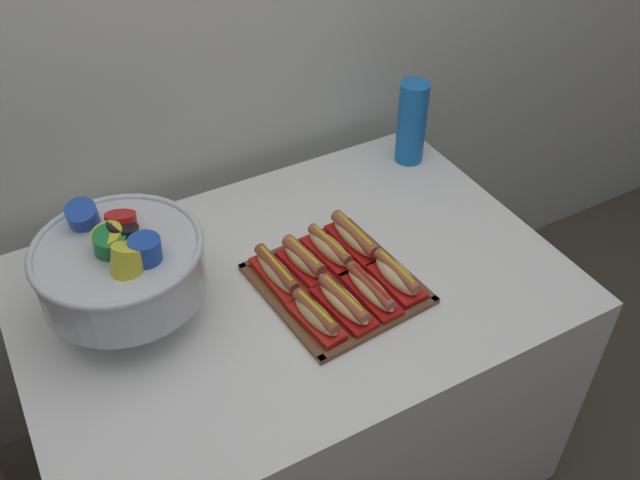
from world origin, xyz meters
name	(u,v)px	position (x,y,z in m)	size (l,w,h in m)	color
ground_plane	(299,461)	(0.00, 0.00, 0.00)	(10.00, 10.00, 0.00)	#4C4238
buffet_table	(296,379)	(0.00, 0.00, 0.41)	(1.27, 0.87, 0.78)	white
serving_tray	(336,284)	(0.08, -0.06, 0.78)	(0.36, 0.39, 0.01)	brown
hot_dog_0	(316,316)	(-0.02, -0.15, 0.81)	(0.08, 0.16, 0.06)	red
hot_dog_1	(344,303)	(0.05, -0.15, 0.81)	(0.09, 0.19, 0.06)	#B21414
hot_dog_2	(371,290)	(0.13, -0.14, 0.81)	(0.07, 0.18, 0.06)	#B21414
hot_dog_3	(396,276)	(0.20, -0.13, 0.81)	(0.08, 0.16, 0.06)	red
hot_dog_4	(277,273)	(-0.03, 0.01, 0.82)	(0.07, 0.18, 0.06)	red
hot_dog_5	(304,260)	(0.04, 0.02, 0.82)	(0.08, 0.16, 0.06)	red
hot_dog_6	(330,249)	(0.12, 0.02, 0.81)	(0.08, 0.18, 0.06)	red
hot_dog_7	(355,238)	(0.19, 0.03, 0.81)	(0.08, 0.18, 0.06)	#B21414
punch_bowl	(121,265)	(-0.36, 0.08, 0.93)	(0.36, 0.36, 0.27)	silver
cup_stack	(412,123)	(0.54, 0.30, 0.90)	(0.08, 0.08, 0.25)	blue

